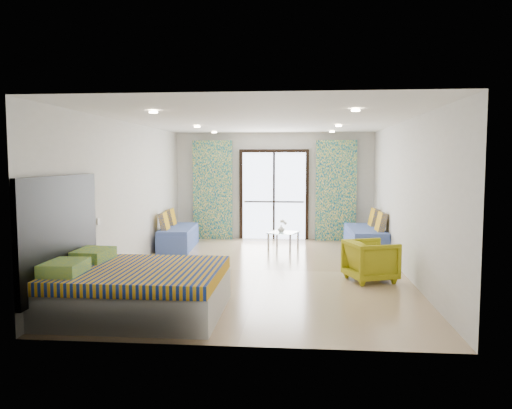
# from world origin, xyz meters

# --- Properties ---
(floor) EXTENTS (5.00, 7.50, 0.01)m
(floor) POSITION_xyz_m (0.00, 0.00, 0.00)
(floor) COLOR tan
(floor) RESTS_ON ground
(ceiling) EXTENTS (5.00, 7.50, 0.01)m
(ceiling) POSITION_xyz_m (0.00, 0.00, 2.70)
(ceiling) COLOR silver
(ceiling) RESTS_ON ground
(wall_back) EXTENTS (5.00, 0.01, 2.70)m
(wall_back) POSITION_xyz_m (0.00, 3.75, 1.35)
(wall_back) COLOR silver
(wall_back) RESTS_ON ground
(wall_front) EXTENTS (5.00, 0.01, 2.70)m
(wall_front) POSITION_xyz_m (0.00, -3.75, 1.35)
(wall_front) COLOR silver
(wall_front) RESTS_ON ground
(wall_left) EXTENTS (0.01, 7.50, 2.70)m
(wall_left) POSITION_xyz_m (-2.50, 0.00, 1.35)
(wall_left) COLOR silver
(wall_left) RESTS_ON ground
(wall_right) EXTENTS (0.01, 7.50, 2.70)m
(wall_right) POSITION_xyz_m (2.50, 0.00, 1.35)
(wall_right) COLOR silver
(wall_right) RESTS_ON ground
(balcony_door) EXTENTS (1.76, 0.08, 2.28)m
(balcony_door) POSITION_xyz_m (0.00, 3.72, 1.26)
(balcony_door) COLOR black
(balcony_door) RESTS_ON floor
(balcony_rail) EXTENTS (1.52, 0.03, 0.04)m
(balcony_rail) POSITION_xyz_m (0.00, 3.73, 0.95)
(balcony_rail) COLOR #595451
(balcony_rail) RESTS_ON balcony_door
(curtain_left) EXTENTS (1.00, 0.10, 2.50)m
(curtain_left) POSITION_xyz_m (-1.55, 3.57, 1.25)
(curtain_left) COLOR silver
(curtain_left) RESTS_ON floor
(curtain_right) EXTENTS (1.00, 0.10, 2.50)m
(curtain_right) POSITION_xyz_m (1.55, 3.57, 1.25)
(curtain_right) COLOR silver
(curtain_right) RESTS_ON floor
(downlight_a) EXTENTS (0.12, 0.12, 0.02)m
(downlight_a) POSITION_xyz_m (-1.40, -2.00, 2.67)
(downlight_a) COLOR #FFE0B2
(downlight_a) RESTS_ON ceiling
(downlight_b) EXTENTS (0.12, 0.12, 0.02)m
(downlight_b) POSITION_xyz_m (1.40, -2.00, 2.67)
(downlight_b) COLOR #FFE0B2
(downlight_b) RESTS_ON ceiling
(downlight_c) EXTENTS (0.12, 0.12, 0.02)m
(downlight_c) POSITION_xyz_m (-1.40, 1.00, 2.67)
(downlight_c) COLOR #FFE0B2
(downlight_c) RESTS_ON ceiling
(downlight_d) EXTENTS (0.12, 0.12, 0.02)m
(downlight_d) POSITION_xyz_m (1.40, 1.00, 2.67)
(downlight_d) COLOR #FFE0B2
(downlight_d) RESTS_ON ceiling
(downlight_e) EXTENTS (0.12, 0.12, 0.02)m
(downlight_e) POSITION_xyz_m (-1.40, 3.00, 2.67)
(downlight_e) COLOR #FFE0B2
(downlight_e) RESTS_ON ceiling
(downlight_f) EXTENTS (0.12, 0.12, 0.02)m
(downlight_f) POSITION_xyz_m (1.40, 3.00, 2.67)
(downlight_f) COLOR #FFE0B2
(downlight_f) RESTS_ON ceiling
(headboard) EXTENTS (0.06, 2.10, 1.50)m
(headboard) POSITION_xyz_m (-2.46, -2.70, 1.05)
(headboard) COLOR black
(headboard) RESTS_ON floor
(switch_plate) EXTENTS (0.02, 0.10, 0.10)m
(switch_plate) POSITION_xyz_m (-2.47, -1.45, 1.05)
(switch_plate) COLOR silver
(switch_plate) RESTS_ON wall_left
(bed) EXTENTS (2.21, 1.80, 0.76)m
(bed) POSITION_xyz_m (-1.48, -2.70, 0.32)
(bed) COLOR silver
(bed) RESTS_ON floor
(daybed_left) EXTENTS (0.80, 1.79, 0.86)m
(daybed_left) POSITION_xyz_m (-2.12, 2.17, 0.27)
(daybed_left) COLOR #445AA2
(daybed_left) RESTS_ON floor
(daybed_right) EXTENTS (0.78, 1.88, 0.92)m
(daybed_right) POSITION_xyz_m (2.12, 2.13, 0.29)
(daybed_right) COLOR #445AA2
(daybed_right) RESTS_ON floor
(coffee_table) EXTENTS (0.75, 0.75, 0.68)m
(coffee_table) POSITION_xyz_m (0.29, 2.21, 0.35)
(coffee_table) COLOR silver
(coffee_table) RESTS_ON floor
(vase) EXTENTS (0.18, 0.18, 0.16)m
(vase) POSITION_xyz_m (0.24, 2.17, 0.47)
(vase) COLOR white
(vase) RESTS_ON coffee_table
(armchair) EXTENTS (0.89, 0.92, 0.75)m
(armchair) POSITION_xyz_m (1.84, -0.63, 0.37)
(armchair) COLOR #A49D15
(armchair) RESTS_ON floor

